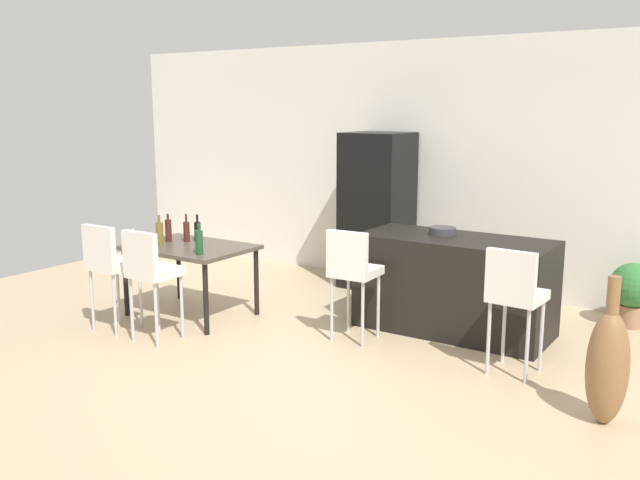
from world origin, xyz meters
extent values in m
plane|color=tan|center=(0.00, 0.00, 0.00)|extent=(10.00, 10.00, 0.00)
cube|color=silver|center=(0.00, 2.71, 1.45)|extent=(10.00, 0.12, 2.90)
cube|color=black|center=(0.58, 1.18, 0.46)|extent=(1.81, 0.81, 0.92)
cube|color=silver|center=(-0.10, 0.45, 0.65)|extent=(0.42, 0.42, 0.08)
cube|color=silver|center=(-0.09, 0.28, 0.87)|extent=(0.40, 0.08, 0.36)
cylinder|color=#B2B2B7|center=(-0.26, 0.60, 0.30)|extent=(0.03, 0.03, 0.61)
cylinder|color=#B2B2B7|center=(0.06, 0.62, 0.30)|extent=(0.03, 0.03, 0.61)
cylinder|color=#B2B2B7|center=(-0.25, 0.28, 0.30)|extent=(0.03, 0.03, 0.61)
cylinder|color=#B2B2B7|center=(0.07, 0.30, 0.30)|extent=(0.03, 0.03, 0.61)
cube|color=silver|center=(1.41, 0.45, 0.65)|extent=(0.42, 0.42, 0.08)
cube|color=silver|center=(1.40, 0.28, 0.87)|extent=(0.40, 0.08, 0.36)
cylinder|color=#B2B2B7|center=(1.26, 0.62, 0.30)|extent=(0.03, 0.03, 0.61)
cylinder|color=#B2B2B7|center=(1.58, 0.60, 0.30)|extent=(0.03, 0.03, 0.61)
cylinder|color=#B2B2B7|center=(1.24, 0.30, 0.30)|extent=(0.03, 0.03, 0.61)
cylinder|color=#B2B2B7|center=(1.56, 0.28, 0.30)|extent=(0.03, 0.03, 0.61)
cube|color=#4C4238|center=(-1.89, 0.16, 0.72)|extent=(1.23, 0.88, 0.04)
cylinder|color=black|center=(-2.45, 0.54, 0.35)|extent=(0.05, 0.05, 0.70)
cylinder|color=black|center=(-1.34, 0.54, 0.35)|extent=(0.05, 0.05, 0.70)
cylinder|color=black|center=(-2.45, -0.22, 0.35)|extent=(0.05, 0.05, 0.70)
cylinder|color=black|center=(-1.34, -0.22, 0.35)|extent=(0.05, 0.05, 0.70)
cube|color=silver|center=(-2.17, -0.58, 0.65)|extent=(0.40, 0.40, 0.08)
cube|color=silver|center=(-2.17, -0.75, 0.87)|extent=(0.40, 0.06, 0.36)
cylinder|color=#B2B2B7|center=(-2.33, -0.43, 0.30)|extent=(0.03, 0.03, 0.61)
cylinder|color=#B2B2B7|center=(-2.01, -0.42, 0.30)|extent=(0.03, 0.03, 0.61)
cylinder|color=#B2B2B7|center=(-2.33, -0.75, 0.30)|extent=(0.03, 0.03, 0.61)
cylinder|color=#B2B2B7|center=(-2.01, -0.74, 0.30)|extent=(0.03, 0.03, 0.61)
cube|color=silver|center=(-1.62, -0.58, 0.65)|extent=(0.40, 0.40, 0.08)
cube|color=silver|center=(-1.62, -0.75, 0.87)|extent=(0.40, 0.06, 0.36)
cylinder|color=#B2B2B7|center=(-1.78, -0.42, 0.30)|extent=(0.03, 0.03, 0.61)
cylinder|color=#B2B2B7|center=(-1.46, -0.43, 0.30)|extent=(0.03, 0.03, 0.61)
cylinder|color=#B2B2B7|center=(-1.78, -0.74, 0.30)|extent=(0.03, 0.03, 0.61)
cylinder|color=#B2B2B7|center=(-1.46, -0.75, 0.30)|extent=(0.03, 0.03, 0.61)
cylinder|color=#471E19|center=(-2.23, 0.19, 0.86)|extent=(0.07, 0.07, 0.23)
cylinder|color=#471E19|center=(-2.23, 0.19, 1.00)|extent=(0.02, 0.02, 0.06)
cylinder|color=black|center=(-1.99, 0.38, 0.84)|extent=(0.07, 0.07, 0.20)
cylinder|color=black|center=(-1.99, 0.38, 0.98)|extent=(0.02, 0.02, 0.08)
cylinder|color=#194723|center=(-1.51, -0.10, 0.86)|extent=(0.07, 0.07, 0.23)
cylinder|color=#194723|center=(-1.51, -0.10, 1.01)|extent=(0.02, 0.02, 0.07)
cylinder|color=brown|center=(-2.15, -0.01, 0.86)|extent=(0.08, 0.08, 0.24)
cylinder|color=brown|center=(-2.15, -0.01, 1.02)|extent=(0.03, 0.03, 0.08)
cylinder|color=#471E19|center=(-2.06, 0.29, 0.85)|extent=(0.07, 0.07, 0.21)
cylinder|color=#471E19|center=(-2.06, 0.29, 0.99)|extent=(0.02, 0.02, 0.08)
cylinder|color=silver|center=(-2.42, -0.12, 0.74)|extent=(0.06, 0.06, 0.00)
cylinder|color=silver|center=(-2.42, -0.12, 0.78)|extent=(0.01, 0.01, 0.08)
cone|color=silver|center=(-2.42, -0.12, 0.87)|extent=(0.07, 0.07, 0.09)
cube|color=black|center=(-0.88, 2.27, 0.92)|extent=(0.72, 0.68, 1.84)
cylinder|color=#333338|center=(0.40, 1.26, 0.96)|extent=(0.26, 0.26, 0.07)
ellipsoid|color=brown|center=(2.22, -0.11, 0.40)|extent=(0.28, 0.28, 0.80)
cylinder|color=brown|center=(2.22, -0.11, 0.91)|extent=(0.08, 0.08, 0.26)
cylinder|color=#996B4C|center=(1.99, 2.26, 0.11)|extent=(0.24, 0.24, 0.22)
sphere|color=#2D6B33|center=(1.99, 2.26, 0.42)|extent=(0.44, 0.44, 0.44)
camera|label=1|loc=(3.04, -4.89, 2.15)|focal=38.79mm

